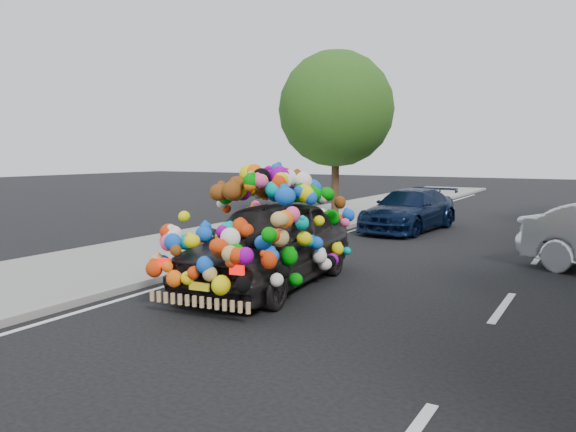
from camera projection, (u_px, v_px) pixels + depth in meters
name	position (u px, v px, depth m)	size (l,w,h in m)	color
ground	(303.00, 282.00, 10.65)	(100.00, 100.00, 0.00)	black
sidewalk	(137.00, 258.00, 12.78)	(4.00, 60.00, 0.12)	gray
kerb	(205.00, 266.00, 11.81)	(0.15, 60.00, 0.13)	gray
lane_markings	(503.00, 307.00, 8.86)	(6.00, 50.00, 0.01)	silver
tree_near_sidewalk	(336.00, 109.00, 20.27)	(4.20, 4.20, 6.13)	#332114
plush_art_car	(269.00, 224.00, 10.28)	(2.67, 5.00, 2.22)	black
navy_sedan	(409.00, 210.00, 17.71)	(1.83, 4.50, 1.30)	black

